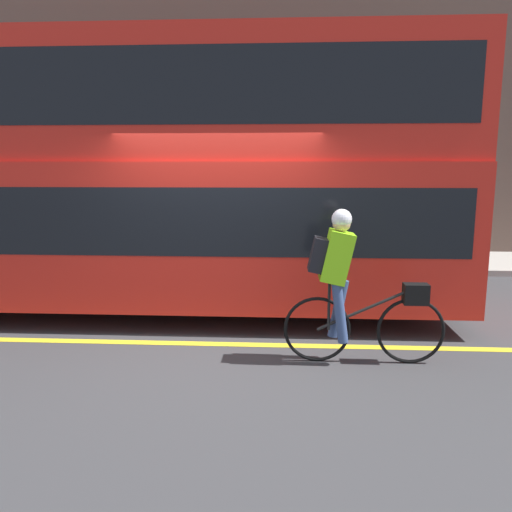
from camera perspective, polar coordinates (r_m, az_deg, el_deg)
name	(u,v)px	position (r m, az deg, el deg)	size (l,w,h in m)	color
ground_plane	(217,341)	(6.24, -4.44, -9.62)	(80.00, 80.00, 0.00)	#38383A
road_center_line	(216,344)	(6.12, -4.60, -9.98)	(50.00, 0.14, 0.01)	yellow
sidewalk_curb	(248,260)	(11.16, -0.91, -0.48)	(60.00, 2.31, 0.12)	#A8A399
building_facade	(252,75)	(12.46, -0.49, 20.03)	(60.00, 0.30, 8.51)	brown
bus	(104,169)	(7.60, -17.02, 9.46)	(10.05, 2.44, 3.76)	black
cyclist_on_bike	(349,282)	(5.40, 10.55, -2.94)	(1.73, 0.32, 1.67)	black
trash_bin	(53,238)	(12.11, -22.19, 1.92)	(0.58, 0.58, 0.85)	#515156
street_sign_post	(470,199)	(11.51, 23.22, 6.01)	(0.36, 0.09, 2.37)	#59595B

